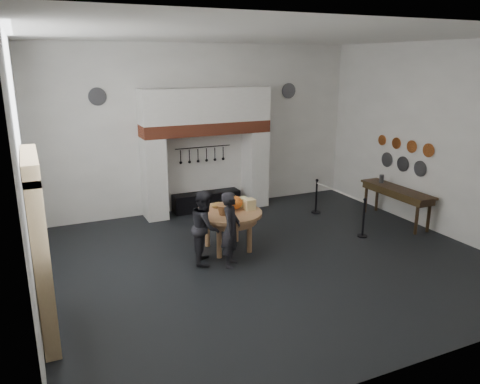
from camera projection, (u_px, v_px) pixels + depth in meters
name	position (u px, v px, depth m)	size (l,w,h in m)	color
floor	(269.00, 259.00, 9.92)	(9.00, 8.00, 0.02)	black
ceiling	(273.00, 36.00, 8.69)	(9.00, 8.00, 0.02)	silver
wall_back	(202.00, 129.00, 12.80)	(9.00, 0.02, 4.50)	white
wall_front	(423.00, 211.00, 5.80)	(9.00, 0.02, 4.50)	white
wall_left	(23.00, 177.00, 7.50)	(0.02, 8.00, 4.50)	white
wall_right	(438.00, 139.00, 11.10)	(0.02, 8.00, 4.50)	white
chimney_pier_left	(154.00, 178.00, 12.23)	(0.55, 0.70, 2.15)	silver
chimney_pier_right	(255.00, 168.00, 13.41)	(0.55, 0.70, 2.15)	silver
hearth_brick_band	(206.00, 128.00, 12.48)	(3.50, 0.72, 0.32)	#9E442B
chimney_hood	(206.00, 105.00, 12.31)	(3.50, 0.70, 0.90)	silver
iron_range	(207.00, 201.00, 13.10)	(1.90, 0.45, 0.50)	black
utensil_rail	(203.00, 147.00, 12.87)	(0.02, 0.02, 1.60)	black
door_recess	(35.00, 257.00, 6.91)	(0.04, 1.10, 2.50)	black
door_jamb_near	(43.00, 272.00, 6.32)	(0.22, 0.30, 2.60)	tan
door_jamb_far	(39.00, 238.00, 7.55)	(0.22, 0.30, 2.60)	tan
door_lintel	(30.00, 164.00, 6.57)	(0.22, 1.70, 0.30)	tan
wall_plaque	(31.00, 202.00, 8.40)	(0.05, 0.34, 0.44)	gold
work_table	(228.00, 213.00, 10.20)	(1.50, 1.50, 0.07)	#B47855
pumpkin	(234.00, 203.00, 10.31)	(0.36, 0.36, 0.31)	orange
cheese_block_big	(250.00, 204.00, 10.31)	(0.22, 0.22, 0.24)	#F1D790
cheese_block_small	(243.00, 202.00, 10.57)	(0.18, 0.18, 0.20)	#EEE18E
wicker_basket	(224.00, 210.00, 9.97)	(0.32, 0.32, 0.22)	#A2623B
bread_loaf	(218.00, 205.00, 10.44)	(0.31, 0.18, 0.13)	#A27939
visitor_near	(231.00, 229.00, 9.39)	(0.57, 0.37, 1.57)	black
visitor_far	(205.00, 227.00, 9.58)	(0.75, 0.58, 1.54)	black
side_table	(397.00, 189.00, 11.97)	(0.55, 2.20, 0.06)	#392914
pewter_jug	(381.00, 179.00, 12.46)	(0.12, 0.12, 0.22)	#45454A
copper_pan_a	(428.00, 150.00, 11.34)	(0.34, 0.34, 0.03)	#C6662D
copper_pan_b	(412.00, 147.00, 11.83)	(0.32, 0.32, 0.03)	#C6662D
copper_pan_c	(396.00, 143.00, 12.31)	(0.30, 0.30, 0.03)	#C6662D
copper_pan_d	(382.00, 140.00, 12.79)	(0.28, 0.28, 0.03)	#C6662D
pewter_plate_left	(420.00, 169.00, 11.66)	(0.40, 0.40, 0.03)	#4C4C51
pewter_plate_mid	(403.00, 164.00, 12.18)	(0.40, 0.40, 0.03)	#4C4C51
pewter_plate_right	(387.00, 160.00, 12.71)	(0.40, 0.40, 0.03)	#4C4C51
pewter_plate_back_left	(97.00, 97.00, 11.43)	(0.44, 0.44, 0.03)	#4C4C51
pewter_plate_back_right	(289.00, 91.00, 13.59)	(0.44, 0.44, 0.03)	#4C4C51
barrier_post_near	(364.00, 219.00, 11.04)	(0.05, 0.05, 0.90)	black
barrier_post_far	(316.00, 197.00, 12.79)	(0.05, 0.05, 0.90)	black
barrier_rope	(339.00, 192.00, 11.81)	(0.04, 0.04, 2.00)	silver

